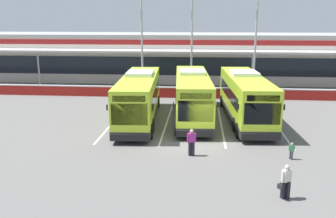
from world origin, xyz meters
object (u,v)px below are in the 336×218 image
(lamp_post_centre, at_px, (192,34))
(coach_bus_left_centre, at_px, (192,96))
(coach_bus_leftmost, at_px, (139,98))
(coach_bus_centre, at_px, (245,98))
(pedestrian_near_bin, at_px, (192,142))
(pedestrian_child, at_px, (292,150))
(lamp_post_east, at_px, (256,35))
(lamp_post_west, at_px, (142,34))
(pedestrian_with_handbag, at_px, (286,181))

(lamp_post_centre, bearing_deg, coach_bus_left_centre, -88.02)
(coach_bus_leftmost, relative_size, lamp_post_centre, 1.12)
(coach_bus_centre, height_order, pedestrian_near_bin, coach_bus_centre)
(pedestrian_child, relative_size, lamp_post_east, 0.09)
(pedestrian_child, xyz_separation_m, lamp_post_east, (0.28, 18.44, 5.75))
(coach_bus_centre, bearing_deg, lamp_post_west, 134.23)
(coach_bus_centre, distance_m, pedestrian_near_bin, 9.27)
(pedestrian_child, distance_m, lamp_post_west, 22.46)
(coach_bus_leftmost, distance_m, pedestrian_child, 12.61)
(lamp_post_west, bearing_deg, coach_bus_leftmost, -82.40)
(lamp_post_centre, bearing_deg, pedestrian_near_bin, -88.36)
(coach_bus_leftmost, relative_size, pedestrian_with_handbag, 7.58)
(coach_bus_centre, bearing_deg, pedestrian_near_bin, -115.69)
(coach_bus_leftmost, relative_size, pedestrian_child, 12.23)
(lamp_post_centre, bearing_deg, lamp_post_west, -173.93)
(coach_bus_left_centre, bearing_deg, coach_bus_centre, -4.44)
(coach_bus_leftmost, distance_m, lamp_post_west, 11.88)
(lamp_post_east, bearing_deg, coach_bus_leftmost, -133.39)
(coach_bus_leftmost, height_order, lamp_post_centre, lamp_post_centre)
(coach_bus_left_centre, bearing_deg, lamp_post_west, 119.90)
(coach_bus_leftmost, xyz_separation_m, pedestrian_with_handbag, (8.62, -12.43, -0.93))
(coach_bus_left_centre, distance_m, coach_bus_centre, 4.20)
(lamp_post_east, bearing_deg, pedestrian_with_handbag, -94.18)
(coach_bus_centre, xyz_separation_m, pedestrian_near_bin, (-4.00, -8.31, -0.91))
(lamp_post_centre, bearing_deg, coach_bus_leftmost, -108.23)
(pedestrian_with_handbag, relative_size, pedestrian_child, 1.61)
(coach_bus_leftmost, bearing_deg, pedestrian_with_handbag, -55.28)
(lamp_post_west, xyz_separation_m, lamp_post_east, (11.77, 0.02, 0.00))
(coach_bus_left_centre, xyz_separation_m, pedestrian_with_handbag, (4.49, -13.63, -0.93))
(pedestrian_with_handbag, height_order, pedestrian_child, pedestrian_with_handbag)
(coach_bus_leftmost, xyz_separation_m, pedestrian_near_bin, (4.31, -7.44, -0.91))
(coach_bus_leftmost, relative_size, coach_bus_centre, 1.00)
(pedestrian_with_handbag, bearing_deg, lamp_post_east, 85.82)
(coach_bus_left_centre, distance_m, lamp_post_west, 12.07)
(coach_bus_centre, xyz_separation_m, lamp_post_centre, (-4.54, 10.59, 4.50))
(coach_bus_leftmost, xyz_separation_m, lamp_post_west, (-1.45, 10.90, 4.50))
(coach_bus_left_centre, height_order, lamp_post_west, lamp_post_west)
(lamp_post_east, bearing_deg, coach_bus_centre, -101.32)
(coach_bus_left_centre, height_order, lamp_post_centre, lamp_post_centre)
(pedestrian_with_handbag, height_order, pedestrian_near_bin, same)
(coach_bus_leftmost, height_order, pedestrian_with_handbag, coach_bus_leftmost)
(lamp_post_east, bearing_deg, lamp_post_centre, 175.33)
(coach_bus_leftmost, relative_size, lamp_post_west, 1.12)
(lamp_post_west, bearing_deg, coach_bus_centre, -45.77)
(coach_bus_centre, xyz_separation_m, pedestrian_with_handbag, (0.31, -13.30, -0.93))
(pedestrian_near_bin, bearing_deg, coach_bus_centre, 64.31)
(pedestrian_child, bearing_deg, lamp_post_centre, 108.29)
(lamp_post_west, distance_m, lamp_post_centre, 5.25)
(coach_bus_left_centre, xyz_separation_m, pedestrian_near_bin, (0.19, -8.64, -0.91))
(coach_bus_leftmost, bearing_deg, coach_bus_centre, 5.96)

